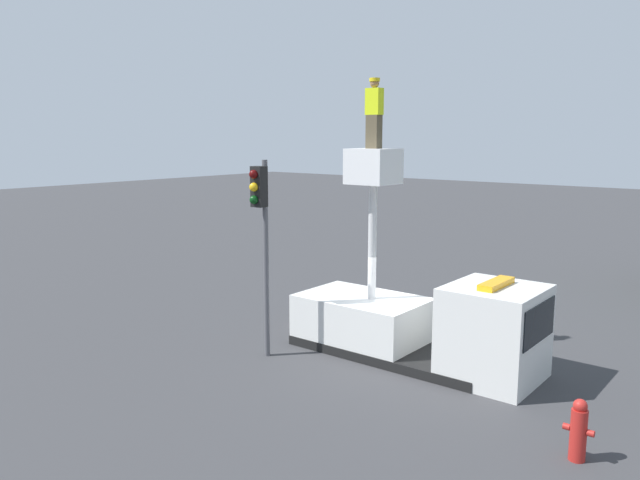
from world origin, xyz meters
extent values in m
plane|color=#38383A|center=(0.00, 0.00, 0.00)|extent=(120.00, 120.00, 0.00)
cube|color=black|center=(0.00, 0.00, 0.12)|extent=(5.36, 2.22, 0.24)
cube|color=silver|center=(-1.02, 0.00, 0.69)|extent=(3.32, 2.16, 1.38)
cube|color=silver|center=(2.68, 0.00, 1.11)|extent=(2.04, 2.16, 2.22)
cube|color=black|center=(3.71, 0.00, 1.55)|extent=(0.03, 1.84, 0.89)
cube|color=orange|center=(2.68, 0.00, 2.29)|extent=(0.36, 1.30, 0.14)
cylinder|color=silver|center=(-0.73, 0.00, 2.94)|extent=(0.22, 0.22, 3.13)
cube|color=silver|center=(-0.73, 0.00, 4.85)|extent=(1.12, 1.12, 0.90)
cube|color=brown|center=(-0.73, 0.00, 5.72)|extent=(0.34, 0.26, 0.84)
cube|color=#D1E519|center=(-0.73, 0.00, 6.47)|extent=(0.40, 0.26, 0.66)
sphere|color=#9E704C|center=(-0.73, 0.00, 6.92)|extent=(0.23, 0.23, 0.23)
cylinder|color=yellow|center=(-0.73, 0.00, 7.00)|extent=(0.26, 0.26, 0.09)
cylinder|color=#515156|center=(-2.52, -2.13, 2.52)|extent=(0.14, 0.14, 5.04)
cube|color=black|center=(-2.52, -2.34, 4.39)|extent=(0.34, 0.28, 1.00)
sphere|color=#490707|center=(-2.52, -2.53, 4.70)|extent=(0.22, 0.22, 0.22)
sphere|color=gold|center=(-2.52, -2.53, 4.39)|extent=(0.22, 0.22, 0.22)
sphere|color=#083710|center=(-2.52, -2.53, 4.08)|extent=(0.22, 0.22, 0.22)
cylinder|color=#B2231E|center=(5.37, -2.60, 0.47)|extent=(0.29, 0.29, 0.94)
sphere|color=#B2231E|center=(5.37, -2.60, 1.01)|extent=(0.24, 0.24, 0.24)
cylinder|color=#B2231E|center=(5.16, -2.60, 0.56)|extent=(0.12, 0.11, 0.11)
cylinder|color=#B2231E|center=(5.57, -2.60, 0.56)|extent=(0.12, 0.11, 0.11)
cube|color=black|center=(-3.46, 0.53, 0.01)|extent=(0.39, 0.39, 0.03)
cone|color=orange|center=(-3.46, 0.53, 0.33)|extent=(0.32, 0.32, 0.66)
cylinder|color=white|center=(-3.46, 0.53, 0.37)|extent=(0.17, 0.17, 0.09)
camera|label=1|loc=(8.18, -13.35, 5.62)|focal=35.00mm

